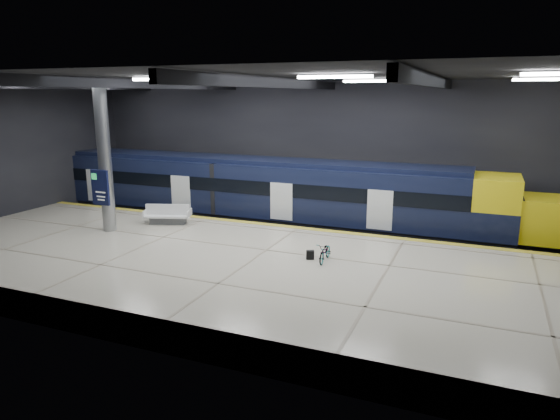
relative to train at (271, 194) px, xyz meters
The scene contains 10 objects.
ground 6.43m from the train, 64.52° to the right, with size 30.00×30.00×0.00m, color black.
room_shell 7.10m from the train, 64.52° to the right, with size 30.10×16.10×8.05m.
platform 8.55m from the train, 71.86° to the right, with size 30.00×11.00×1.10m, color beige.
safety_strip 3.91m from the train, 46.35° to the right, with size 30.00×0.40×0.01m, color gold.
rails 3.28m from the train, ahead, with size 30.00×1.52×0.16m.
train is the anchor object (origin of this frame).
bench 5.74m from the train, 128.80° to the right, with size 2.39×1.60×0.98m.
bicycle 8.72m from the train, 52.83° to the right, with size 0.49×1.41×0.74m, color #99999E.
pannier_bag 8.39m from the train, 56.11° to the right, with size 0.30×0.18×0.35m, color black.
info_column 8.79m from the train, 129.52° to the right, with size 0.90×0.78×6.90m.
Camera 1 is at (7.92, -18.80, 7.31)m, focal length 32.00 mm.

